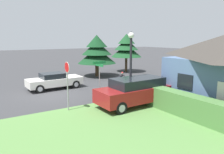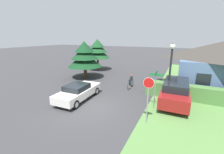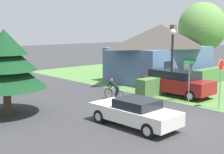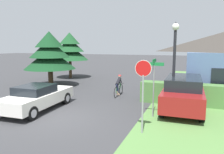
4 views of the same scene
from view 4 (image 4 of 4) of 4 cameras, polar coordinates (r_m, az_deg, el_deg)
The scene contains 9 objects.
ground_plane at distance 10.90m, azimuth -14.36°, elevation -10.40°, with size 140.00×140.00×0.00m, color #38383A.
sedan_left_lane at distance 12.36m, azimuth -18.90°, elevation -5.02°, with size 1.99×4.57×1.37m.
cyclist at distance 14.90m, azimuth 1.71°, elevation -2.32°, with size 0.44×1.83×1.46m.
parked_suv_right at distance 12.37m, azimuth 18.14°, elevation -3.84°, with size 2.09×4.99×1.76m.
stop_sign at distance 8.44m, azimuth 8.10°, elevation -1.69°, with size 0.64×0.07×2.89m.
street_lamp at distance 12.18m, azimuth 16.01°, elevation 6.00°, with size 0.38×0.38×4.68m.
street_name_sign at distance 10.49m, azimuth 10.88°, elevation -0.11°, with size 0.90×0.90×2.81m.
conifer_tall_near at distance 19.01m, azimuth -15.96°, elevation 6.06°, with size 4.23×4.23×4.60m.
conifer_tall_far at distance 23.52m, azimuth -10.97°, elevation 7.36°, with size 3.84×3.84×4.79m.
Camera 4 is at (6.02, -8.41, 3.44)m, focal length 35.00 mm.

